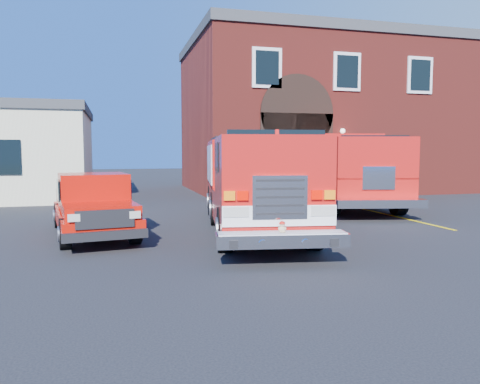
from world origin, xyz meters
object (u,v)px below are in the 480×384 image
object	(u,v)px
pickup_truck	(93,206)
secondary_truck	(343,167)
fire_station	(321,117)
fire_engine	(253,181)

from	to	relation	value
pickup_truck	secondary_truck	distance (m)	10.76
fire_station	pickup_truck	distance (m)	17.96
fire_station	secondary_truck	world-z (taller)	fire_station
fire_engine	secondary_truck	world-z (taller)	secondary_truck
fire_station	secondary_truck	bearing A→B (deg)	-108.36
fire_station	fire_engine	bearing A→B (deg)	-121.93
fire_station	fire_engine	world-z (taller)	fire_station
fire_engine	secondary_truck	xyz separation A→B (m)	(5.32, 4.81, 0.19)
fire_engine	pickup_truck	size ratio (longest dim) A/B	1.71
pickup_truck	secondary_truck	world-z (taller)	secondary_truck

